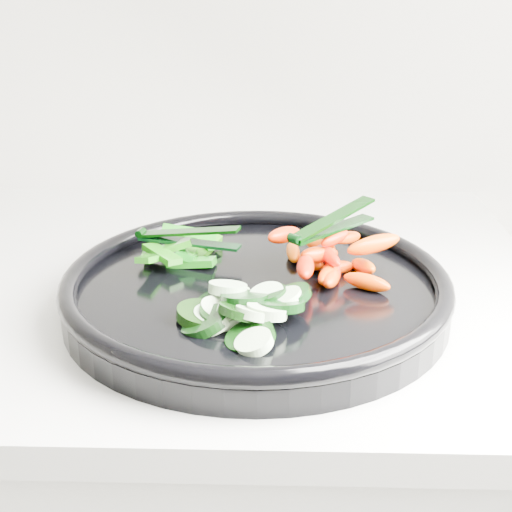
{
  "coord_description": "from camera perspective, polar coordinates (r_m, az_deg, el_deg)",
  "views": [
    {
      "loc": [
        0.72,
        0.99,
        1.24
      ],
      "look_at": [
        0.7,
        1.61,
        0.99
      ],
      "focal_mm": 50.0,
      "sensor_mm": 36.0,
      "label": 1
    }
  ],
  "objects": [
    {
      "name": "carrot_pile",
      "position": [
        0.71,
        5.84,
        -0.11
      ],
      "size": [
        0.14,
        0.14,
        0.05
      ],
      "color": "#FE1200",
      "rests_on": "veggie_tray"
    },
    {
      "name": "tong_carrot",
      "position": [
        0.71,
        6.0,
        2.51
      ],
      "size": [
        0.09,
        0.09,
        0.02
      ],
      "color": "black",
      "rests_on": "carrot_pile"
    },
    {
      "name": "veggie_tray",
      "position": [
        0.69,
        -0.0,
        -2.66
      ],
      "size": [
        0.49,
        0.49,
        0.04
      ],
      "color": "black",
      "rests_on": "counter"
    },
    {
      "name": "pepper_pile",
      "position": [
        0.75,
        -5.66,
        0.4
      ],
      "size": [
        0.08,
        0.11,
        0.04
      ],
      "color": "#11710A",
      "rests_on": "veggie_tray"
    },
    {
      "name": "cucumber_pile",
      "position": [
        0.62,
        -1.43,
        -4.37
      ],
      "size": [
        0.13,
        0.13,
        0.04
      ],
      "color": "black",
      "rests_on": "veggie_tray"
    },
    {
      "name": "tong_pepper",
      "position": [
        0.74,
        -5.66,
        1.54
      ],
      "size": [
        0.11,
        0.05,
        0.02
      ],
      "color": "black",
      "rests_on": "pepper_pile"
    }
  ]
}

